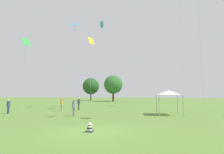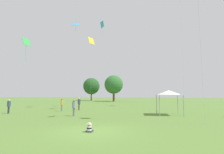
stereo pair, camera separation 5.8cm
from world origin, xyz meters
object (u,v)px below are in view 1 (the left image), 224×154
(person_standing_4, at_px, (74,106))
(kite_2, at_px, (180,1))
(person_standing_1, at_px, (79,103))
(kite_3, at_px, (91,43))
(kite_4, at_px, (26,44))
(person_standing_0, at_px, (62,103))
(distant_tree_0, at_px, (113,85))
(person_standing_5, at_px, (8,105))
(canopy_tent, at_px, (169,93))
(kite_5, at_px, (75,26))
(seated_toddler, at_px, (90,128))
(distant_tree_1, at_px, (91,86))
(kite_0, at_px, (102,27))

(person_standing_4, xyz_separation_m, kite_2, (13.43, 16.82, 19.23))
(person_standing_1, distance_m, kite_2, 26.88)
(person_standing_1, relative_size, person_standing_4, 1.06)
(kite_3, bearing_deg, kite_4, -143.15)
(person_standing_0, relative_size, distant_tree_0, 0.19)
(person_standing_5, relative_size, canopy_tent, 0.56)
(kite_5, bearing_deg, kite_3, 8.65)
(person_standing_5, bearing_deg, person_standing_0, 44.89)
(seated_toddler, distance_m, kite_5, 24.20)
(person_standing_0, xyz_separation_m, person_standing_5, (-4.70, -4.21, -0.11))
(seated_toddler, xyz_separation_m, kite_3, (-5.61, 14.69, 10.08))
(kite_2, bearing_deg, distant_tree_0, 108.18)
(person_standing_5, distance_m, kite_3, 14.07)
(kite_4, distance_m, distant_tree_0, 43.78)
(person_standing_1, xyz_separation_m, distant_tree_1, (-14.51, 43.05, 4.79))
(person_standing_1, height_order, kite_4, kite_4)
(person_standing_1, xyz_separation_m, kite_4, (-3.18, -7.62, 6.92))
(distant_tree_0, bearing_deg, kite_3, -81.99)
(kite_0, height_order, kite_3, kite_0)
(person_standing_1, bearing_deg, kite_5, 23.87)
(kite_0, height_order, kite_5, kite_0)
(person_standing_0, xyz_separation_m, kite_2, (17.59, 12.13, 19.14))
(seated_toddler, height_order, distant_tree_1, distant_tree_1)
(seated_toddler, xyz_separation_m, distant_tree_1, (-21.65, 57.03, 5.64))
(kite_5, bearing_deg, kite_0, 80.98)
(person_standing_4, relative_size, person_standing_5, 1.02)
(kite_0, bearing_deg, person_standing_4, -175.48)
(kite_3, height_order, kite_5, kite_5)
(person_standing_1, relative_size, kite_2, 0.08)
(person_standing_4, bearing_deg, person_standing_1, 128.22)
(kite_0, height_order, distant_tree_1, kite_0)
(person_standing_4, bearing_deg, distant_tree_0, 115.61)
(seated_toddler, relative_size, distant_tree_1, 0.06)
(person_standing_5, height_order, canopy_tent, canopy_tent)
(kite_0, distance_m, kite_4, 16.41)
(person_standing_0, height_order, person_standing_4, person_standing_0)
(person_standing_0, relative_size, person_standing_5, 1.07)
(person_standing_0, distance_m, kite_5, 14.31)
(seated_toddler, relative_size, person_standing_4, 0.33)
(canopy_tent, bearing_deg, kite_5, 156.13)
(person_standing_5, bearing_deg, kite_0, 61.87)
(person_standing_5, xyz_separation_m, distant_tree_1, (-8.22, 49.42, 4.88))
(kite_2, distance_m, kite_3, 19.84)
(person_standing_1, height_order, kite_5, kite_5)
(distant_tree_1, bearing_deg, person_standing_1, -71.37)
(kite_4, bearing_deg, kite_2, 7.71)
(person_standing_1, xyz_separation_m, kite_5, (-2.41, 3.21, 13.26))
(kite_4, bearing_deg, kite_0, 36.89)
(person_standing_1, distance_m, kite_4, 10.78)
(kite_0, height_order, kite_4, kite_0)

